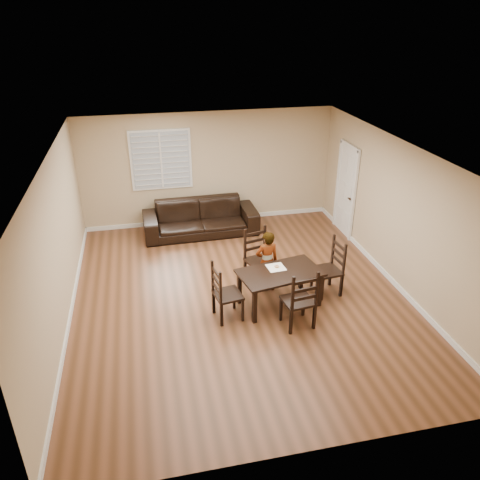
% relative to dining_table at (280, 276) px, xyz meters
% --- Properties ---
extents(ground, '(7.00, 7.00, 0.00)m').
position_rel_dining_table_xyz_m(ground, '(-0.64, 0.41, -0.58)').
color(ground, brown).
rests_on(ground, ground).
extents(room, '(6.04, 7.04, 2.72)m').
position_rel_dining_table_xyz_m(room, '(-0.60, 0.59, 1.23)').
color(room, tan).
rests_on(room, ground).
extents(dining_table, '(1.56, 1.06, 0.67)m').
position_rel_dining_table_xyz_m(dining_table, '(0.00, 0.00, 0.00)').
color(dining_table, black).
rests_on(dining_table, ground).
extents(chair_near, '(0.59, 0.57, 1.10)m').
position_rel_dining_table_xyz_m(chair_near, '(-0.19, 0.92, -0.08)').
color(chair_near, black).
rests_on(chair_near, ground).
extents(chair_far, '(0.54, 0.52, 1.09)m').
position_rel_dining_table_xyz_m(chair_far, '(0.14, -0.77, -0.09)').
color(chair_far, black).
rests_on(chair_far, ground).
extents(chair_left, '(0.51, 0.53, 1.04)m').
position_rel_dining_table_xyz_m(chair_left, '(-1.09, -0.21, -0.11)').
color(chair_left, black).
rests_on(chair_left, ground).
extents(chair_right, '(0.50, 0.53, 1.07)m').
position_rel_dining_table_xyz_m(chair_right, '(1.09, 0.20, -0.09)').
color(chair_right, black).
rests_on(chair_right, ground).
extents(child, '(0.47, 0.33, 1.21)m').
position_rel_dining_table_xyz_m(child, '(-0.10, 0.51, 0.02)').
color(child, gray).
rests_on(child, ground).
extents(napkin, '(0.33, 0.33, 0.00)m').
position_rel_dining_table_xyz_m(napkin, '(-0.03, 0.16, 0.09)').
color(napkin, white).
rests_on(napkin, dining_table).
extents(donut, '(0.09, 0.09, 0.03)m').
position_rel_dining_table_xyz_m(donut, '(-0.01, 0.16, 0.11)').
color(donut, '#BB8543').
rests_on(donut, napkin).
extents(sofa, '(2.65, 1.09, 0.77)m').
position_rel_dining_table_xyz_m(sofa, '(-0.95, 3.25, -0.20)').
color(sofa, black).
rests_on(sofa, ground).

